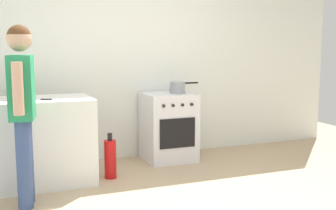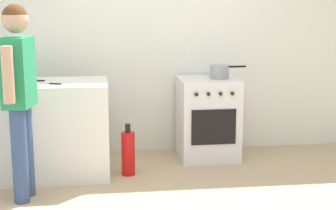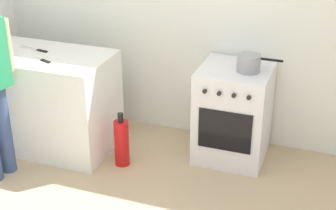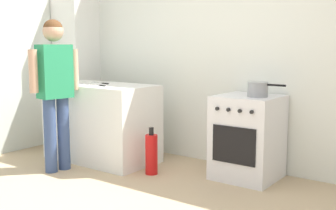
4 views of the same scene
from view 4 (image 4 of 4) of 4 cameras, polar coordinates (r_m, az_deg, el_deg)
name	(u,v)px [view 4 (image 4 of 4)]	position (r m, az deg, el deg)	size (l,w,h in m)	color
back_wall	(236,50)	(4.74, 9.15, 7.39)	(6.00, 0.10, 2.60)	silver
counter_unit	(102,122)	(5.02, -8.98, -2.33)	(1.30, 0.70, 0.90)	white
oven_left	(248,137)	(4.35, 10.74, -4.30)	(0.61, 0.62, 0.85)	silver
pot	(258,89)	(4.20, 12.10, 2.09)	(0.38, 0.20, 0.15)	gray
knife_carving	(101,83)	(5.08, -9.09, 2.96)	(0.33, 0.09, 0.01)	silver
knife_bread	(80,84)	(5.05, -11.77, 2.85)	(0.35, 0.09, 0.01)	silver
knife_paring	(101,85)	(4.76, -9.02, 2.63)	(0.21, 0.10, 0.01)	silver
person	(55,82)	(4.61, -15.06, 3.02)	(0.25, 0.56, 1.62)	#384C7A
fire_extinguisher	(151,154)	(4.46, -2.26, -6.64)	(0.13, 0.13, 0.50)	red
larder_cabinet	(77,71)	(5.98, -12.25, 4.54)	(0.48, 0.44, 2.00)	white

